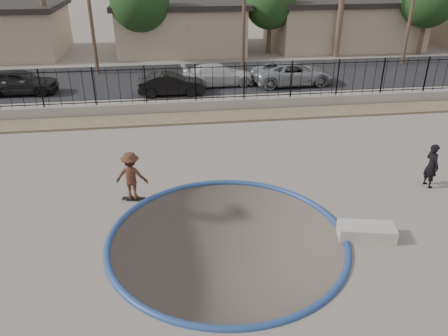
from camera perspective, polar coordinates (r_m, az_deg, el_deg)
ground at (r=24.90m, az=-3.88°, el=6.23°), size 120.00×120.00×2.20m
bowl_pit at (r=12.84m, az=0.45°, el=-9.18°), size 6.84×6.84×1.80m
coping_ring at (r=12.84m, az=0.45°, el=-9.18°), size 7.04×7.04×0.20m
rock_strip at (r=21.88m, az=-3.41°, el=6.56°), size 42.00×1.60×0.11m
retaining_wall at (r=22.84m, az=-3.66°, el=8.07°), size 42.00×0.45×0.60m
fence at (r=22.49m, az=-3.75°, el=10.97°), size 40.00×0.04×1.80m
street at (r=29.33m, az=-4.71°, el=11.62°), size 90.00×8.00×0.04m
house_center at (r=38.26m, az=-5.77°, el=18.05°), size 10.60×8.60×3.90m
house_east at (r=41.26m, az=15.08°, el=17.93°), size 12.60×8.60×3.90m
utility_pole_left at (r=30.78m, az=-17.27°, el=20.18°), size 1.70×0.24×9.00m
street_tree_left at (r=34.52m, az=-10.97°, el=20.54°), size 4.32×4.32×6.36m
street_tree_mid at (r=36.52m, az=6.08°, el=20.59°), size 3.96×3.96×5.83m
skater at (r=14.60m, az=-11.98°, el=-1.33°), size 1.16×0.81×1.64m
skateboard at (r=14.96m, az=-11.71°, el=-3.92°), size 0.80×0.34×0.07m
videographer at (r=16.81m, az=25.48°, el=0.30°), size 0.47×0.64×1.60m
concrete_ledge at (r=13.43m, az=18.09°, el=-7.90°), size 1.71×1.03×0.40m
car_a at (r=28.14m, az=-25.18°, el=10.15°), size 4.31×1.89×1.44m
car_b at (r=25.65m, az=-6.88°, el=10.84°), size 3.79×1.33×1.25m
car_c at (r=27.39m, az=-0.73°, el=12.07°), size 4.57×2.14×1.29m
car_d at (r=27.87m, az=9.01°, el=12.12°), size 5.16×2.60×1.40m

